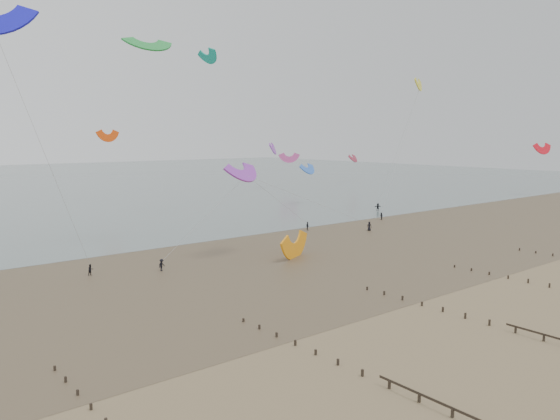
{
  "coord_description": "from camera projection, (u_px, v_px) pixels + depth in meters",
  "views": [
    {
      "loc": [
        -43.72,
        -30.64,
        18.18
      ],
      "look_at": [
        3.53,
        28.0,
        8.0
      ],
      "focal_mm": 35.0,
      "sensor_mm": 36.0,
      "label": 1
    }
  ],
  "objects": [
    {
      "name": "kitesurfers",
      "position": [
        303.0,
        228.0,
        104.39
      ],
      "size": [
        115.87,
        23.18,
        1.86
      ],
      "color": "black",
      "rests_on": "ground"
    },
    {
      "name": "sea_and_shore",
      "position": [
        210.0,
        266.0,
        77.28
      ],
      "size": [
        500.0,
        665.0,
        0.03
      ],
      "color": "#475654",
      "rests_on": "ground"
    },
    {
      "name": "grounded_kite",
      "position": [
        295.0,
        257.0,
        82.62
      ],
      "size": [
        9.51,
        8.71,
        4.22
      ],
      "primitive_type": null,
      "rotation": [
        1.54,
        0.0,
        0.44
      ],
      "color": "orange",
      "rests_on": "ground"
    },
    {
      "name": "ground",
      "position": [
        431.0,
        324.0,
        53.27
      ],
      "size": [
        500.0,
        500.0,
        0.0
      ],
      "primitive_type": "plane",
      "color": "brown",
      "rests_on": "ground"
    },
    {
      "name": "kites_airborne",
      "position": [
        82.0,
        123.0,
        115.67
      ],
      "size": [
        235.65,
        128.77,
        40.15
      ],
      "color": "blue",
      "rests_on": "ground"
    }
  ]
}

